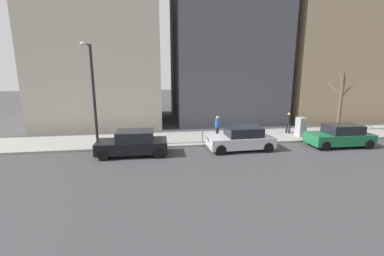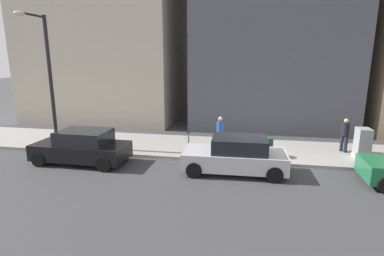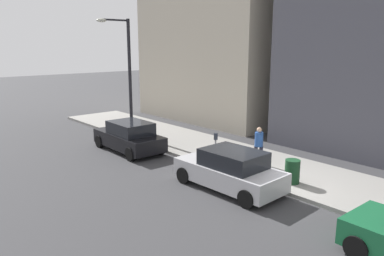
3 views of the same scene
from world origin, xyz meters
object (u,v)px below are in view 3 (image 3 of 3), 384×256
parked_car_silver (230,170)px  trash_bin (292,171)px  parking_meter (216,145)px  parked_car_black (129,137)px  pedestrian_midblock (259,144)px  streetlamp (125,68)px

parked_car_silver → trash_bin: 2.39m
parked_car_silver → parking_meter: 2.74m
parked_car_silver → trash_bin: size_ratio=4.72×
parked_car_black → parked_car_silver: bearing=-88.6°
parked_car_black → trash_bin: (2.01, -8.24, -0.14)m
parked_car_black → trash_bin: 8.49m
parked_car_silver → pedestrian_midblock: 2.92m
trash_bin → pedestrian_midblock: (0.80, 2.27, 0.49)m
parked_car_black → streetlamp: size_ratio=0.65×
streetlamp → trash_bin: 11.21m
parking_meter → trash_bin: parking_meter is taller
trash_bin → parking_meter: bearing=97.0°
trash_bin → pedestrian_midblock: pedestrian_midblock is taller
streetlamp → pedestrian_midblock: streetlamp is taller
pedestrian_midblock → parked_car_silver: bearing=47.3°
parked_car_black → parking_meter: parked_car_black is taller
parking_meter → pedestrian_midblock: bearing=-47.9°
parked_car_silver → streetlamp: size_ratio=0.65×
streetlamp → pedestrian_midblock: bearing=-80.4°
parked_car_black → trash_bin: bearing=-75.3°
parked_car_silver → parking_meter: parked_car_silver is taller
pedestrian_midblock → parked_car_black: bearing=-35.5°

